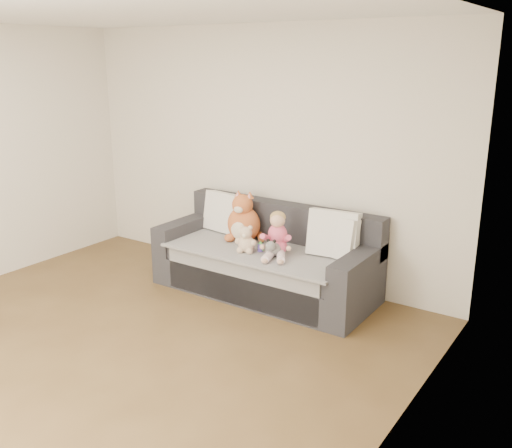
{
  "coord_description": "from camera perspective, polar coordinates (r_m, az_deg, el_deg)",
  "views": [
    {
      "loc": [
        3.27,
        -2.43,
        2.28
      ],
      "look_at": [
        0.37,
        1.87,
        0.75
      ],
      "focal_mm": 40.0,
      "sensor_mm": 36.0,
      "label": 1
    }
  ],
  "objects": [
    {
      "name": "room_shell",
      "position": [
        4.45,
        -14.59,
        3.18
      ],
      "size": [
        5.0,
        5.0,
        5.0
      ],
      "color": "brown",
      "rests_on": "ground"
    },
    {
      "name": "cushion_left",
      "position": [
        6.1,
        -3.29,
        1.19
      ],
      "size": [
        0.48,
        0.26,
        0.43
      ],
      "rotation": [
        0.0,
        0.0,
        -0.14
      ],
      "color": "white",
      "rests_on": "sofa"
    },
    {
      "name": "sofa",
      "position": [
        5.7,
        1.07,
        -3.8
      ],
      "size": [
        2.2,
        0.94,
        0.85
      ],
      "color": "#2C2B31",
      "rests_on": "ground"
    },
    {
      "name": "sippy_cup",
      "position": [
        5.48,
        0.45,
        -2.23
      ],
      "size": [
        0.09,
        0.07,
        0.1
      ],
      "rotation": [
        0.0,
        0.0,
        -0.33
      ],
      "color": "#503CA4",
      "rests_on": "sofa"
    },
    {
      "name": "teddy_bear",
      "position": [
        5.45,
        -1.0,
        -1.73
      ],
      "size": [
        0.21,
        0.17,
        0.27
      ],
      "rotation": [
        0.0,
        0.0,
        0.28
      ],
      "color": "tan",
      "rests_on": "sofa"
    },
    {
      "name": "cushion_right_back",
      "position": [
        5.36,
        7.99,
        -1.26
      ],
      "size": [
        0.45,
        0.25,
        0.4
      ],
      "rotation": [
        0.0,
        0.0,
        -0.16
      ],
      "color": "white",
      "rests_on": "sofa"
    },
    {
      "name": "plush_cat",
      "position": [
        5.79,
        -1.27,
        0.28
      ],
      "size": [
        0.43,
        0.39,
        0.54
      ],
      "rotation": [
        0.0,
        0.0,
        0.15
      ],
      "color": "#A55124",
      "rests_on": "sofa"
    },
    {
      "name": "plush_cow",
      "position": [
        5.35,
        1.74,
        -2.45
      ],
      "size": [
        0.15,
        0.23,
        0.19
      ],
      "rotation": [
        0.0,
        0.0,
        0.24
      ],
      "color": "white",
      "rests_on": "sofa"
    },
    {
      "name": "cushion_right_front",
      "position": [
        5.37,
        7.76,
        -0.95
      ],
      "size": [
        0.5,
        0.27,
        0.45
      ],
      "rotation": [
        0.0,
        0.0,
        0.12
      ],
      "color": "white",
      "rests_on": "sofa"
    },
    {
      "name": "toddler",
      "position": [
        5.35,
        2.12,
        -1.3
      ],
      "size": [
        0.32,
        0.43,
        0.42
      ],
      "rotation": [
        0.0,
        0.0,
        0.42
      ],
      "color": "#E35065",
      "rests_on": "sofa"
    }
  ]
}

